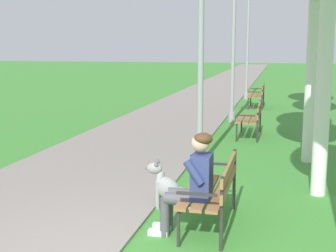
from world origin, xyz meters
name	(u,v)px	position (x,y,z in m)	size (l,w,h in m)	color
paved_path	(226,83)	(-1.89, 24.00, 0.02)	(3.24, 60.00, 0.04)	gray
park_bench_near	(214,187)	(0.60, 1.37, 0.51)	(0.55, 1.50, 0.85)	olive
park_bench_mid	(252,116)	(0.68, 7.43, 0.51)	(0.55, 1.50, 0.85)	olive
park_bench_far	(258,94)	(0.54, 13.22, 0.51)	(0.55, 1.50, 0.85)	olive
person_seated_on_near_bench	(193,180)	(0.39, 1.03, 0.68)	(0.74, 0.49, 1.25)	#4C4C51
dog_grey	(171,191)	(-0.07, 1.88, 0.26)	(0.83, 0.29, 0.71)	gray
lamp_post_near	(201,52)	(-0.09, 4.34, 2.13)	(0.24, 0.24, 4.11)	gray
lamp_post_mid	(233,48)	(-0.04, 9.63, 2.18)	(0.24, 0.24, 4.22)	gray
lamp_post_far	(248,45)	(-0.07, 15.82, 2.28)	(0.24, 0.24, 4.40)	gray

